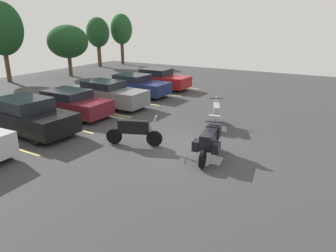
% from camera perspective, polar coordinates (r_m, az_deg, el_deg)
% --- Properties ---
extents(ground, '(44.00, 44.00, 0.10)m').
position_cam_1_polar(ground, '(12.20, 3.90, -4.45)').
color(ground, '#38383A').
extents(motorcycle_touring, '(2.21, 0.98, 1.45)m').
position_cam_1_polar(motorcycle_touring, '(11.26, 7.65, -2.56)').
color(motorcycle_touring, black).
rests_on(motorcycle_touring, ground).
extents(motorcycle_second, '(2.05, 0.98, 1.30)m').
position_cam_1_polar(motorcycle_second, '(14.77, 8.81, 2.19)').
color(motorcycle_second, black).
rests_on(motorcycle_second, ground).
extents(motorcycle_third, '(0.99, 2.19, 1.28)m').
position_cam_1_polar(motorcycle_third, '(12.42, -6.22, -0.83)').
color(motorcycle_third, black).
rests_on(motorcycle_third, ground).
extents(parking_stripes, '(22.87, 5.06, 0.01)m').
position_cam_1_polar(parking_stripes, '(16.02, -20.17, 0.26)').
color(parking_stripes, '#EAE066').
rests_on(parking_stripes, ground).
extents(car_black, '(2.10, 4.96, 1.55)m').
position_cam_1_polar(car_black, '(15.18, -24.55, 1.71)').
color(car_black, black).
rests_on(car_black, ground).
extents(car_maroon, '(1.85, 4.24, 1.36)m').
position_cam_1_polar(car_maroon, '(17.08, -17.38, 4.00)').
color(car_maroon, maroon).
rests_on(car_maroon, ground).
extents(car_grey, '(1.81, 4.70, 1.48)m').
position_cam_1_polar(car_grey, '(18.56, -10.98, 5.78)').
color(car_grey, slate).
rests_on(car_grey, ground).
extents(car_navy, '(2.03, 4.50, 1.40)m').
position_cam_1_polar(car_navy, '(21.22, -5.85, 7.47)').
color(car_navy, navy).
rests_on(car_navy, ground).
extents(car_red, '(1.82, 4.39, 1.47)m').
position_cam_1_polar(car_red, '(23.35, -1.55, 8.61)').
color(car_red, maroon).
rests_on(car_red, ground).
extents(tree_far_left, '(3.59, 3.59, 4.57)m').
position_cam_1_polar(tree_far_left, '(30.24, -17.91, 14.51)').
color(tree_far_left, '#4C3823').
rests_on(tree_far_left, ground).
extents(tree_center_right, '(2.51, 2.51, 5.74)m').
position_cam_1_polar(tree_center_right, '(38.24, -8.56, 17.12)').
color(tree_center_right, '#4C3823').
rests_on(tree_center_right, ground).
extents(tree_right, '(2.51, 2.51, 5.32)m').
position_cam_1_polar(tree_right, '(36.47, -12.76, 16.35)').
color(tree_right, '#4C3823').
rests_on(tree_right, ground).
extents(tree_left, '(3.27, 3.27, 6.39)m').
position_cam_1_polar(tree_left, '(29.05, -28.25, 15.45)').
color(tree_left, '#4C3823').
rests_on(tree_left, ground).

